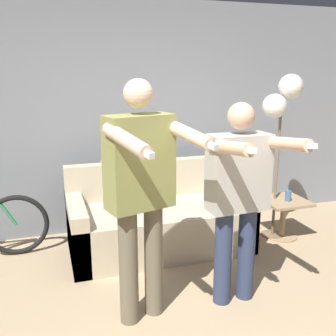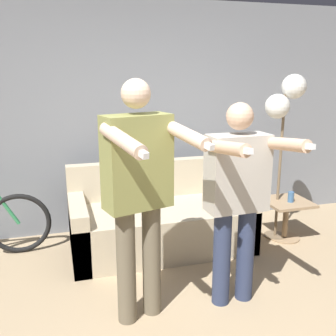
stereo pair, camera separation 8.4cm
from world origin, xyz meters
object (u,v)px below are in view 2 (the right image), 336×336
object	(u,v)px
cat	(130,154)
cup	(291,197)
person_left	(139,187)
floor_lamp	(285,104)
person_right	(238,192)
side_table	(286,211)
couch	(160,221)

from	to	relation	value
cat	cup	bearing A→B (deg)	-19.65
person_left	floor_lamp	size ratio (longest dim) A/B	0.99
person_right	side_table	xyz separation A→B (m)	(1.09, 0.97, -0.62)
couch	person_right	distance (m)	1.37
person_left	side_table	world-z (taller)	person_left
person_left	cup	bearing A→B (deg)	10.85
person_left	cup	distance (m)	2.15
cat	side_table	size ratio (longest dim) A/B	1.04
person_right	floor_lamp	world-z (taller)	floor_lamp
person_left	cat	world-z (taller)	person_left
person_right	cup	world-z (taller)	person_right
side_table	person_left	bearing A→B (deg)	-152.47
side_table	cup	size ratio (longest dim) A/B	4.21
person_left	person_right	world-z (taller)	person_left
couch	cup	world-z (taller)	couch
side_table	cat	bearing A→B (deg)	161.68
couch	side_table	distance (m)	1.41
couch	person_left	bearing A→B (deg)	-111.62
couch	side_table	xyz separation A→B (m)	(1.40, -0.19, 0.04)
person_left	cup	xyz separation A→B (m)	(1.87, 0.92, -0.54)
person_right	side_table	size ratio (longest dim) A/B	3.35
floor_lamp	side_table	bearing A→B (deg)	-43.99
person_left	cat	bearing A→B (deg)	66.15
person_right	floor_lamp	distance (m)	1.55
cat	person_right	bearing A→B (deg)	-70.22
couch	side_table	bearing A→B (deg)	-7.81
floor_lamp	side_table	size ratio (longest dim) A/B	3.74
couch	person_right	world-z (taller)	person_right
person_right	side_table	distance (m)	1.58
cat	side_table	distance (m)	1.83
person_left	side_table	bearing A→B (deg)	12.18
person_left	couch	bearing A→B (deg)	53.03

